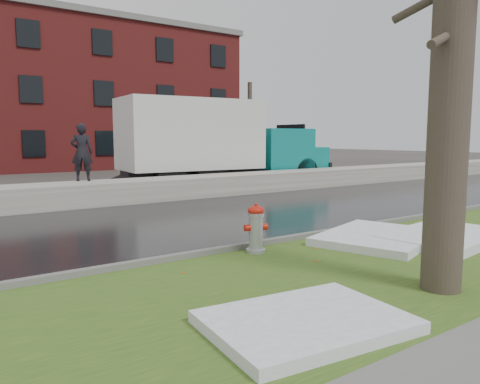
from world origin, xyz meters
TOP-DOWN VIEW (x-y plane):
  - ground at (0.00, 0.00)m, footprint 120.00×120.00m
  - verge at (0.00, -1.25)m, footprint 60.00×4.50m
  - road at (0.00, 4.50)m, footprint 60.00×7.00m
  - parking_lot at (0.00, 13.00)m, footprint 60.00×9.00m
  - curb at (0.00, 1.00)m, footprint 60.00×0.15m
  - snowbank at (0.00, 8.70)m, footprint 60.00×1.60m
  - brick_building at (2.00, 30.00)m, footprint 26.00×12.00m
  - bg_tree_right at (16.00, 24.00)m, footprint 1.40×1.62m
  - fire_hydrant at (-1.25, 0.61)m, footprint 0.46×0.43m
  - tree at (-0.40, -2.61)m, footprint 1.43×1.68m
  - box_truck at (4.75, 11.40)m, footprint 11.47×3.39m
  - worker at (-1.79, 9.30)m, footprint 0.81×0.69m
  - snow_patch_near at (1.42, -0.10)m, footprint 3.09×2.71m
  - snow_patch_far at (-2.91, -2.50)m, footprint 2.37×1.84m
  - snow_patch_side at (2.55, -0.89)m, footprint 3.00×2.14m

SIDE VIEW (x-z plane):
  - ground at x=0.00m, z-range 0.00..0.00m
  - road at x=0.00m, z-range 0.00..0.03m
  - parking_lot at x=0.00m, z-range 0.00..0.03m
  - verge at x=0.00m, z-range 0.00..0.04m
  - curb at x=0.00m, z-range 0.00..0.14m
  - snow_patch_far at x=-2.91m, z-range 0.04..0.18m
  - snow_patch_near at x=1.42m, z-range 0.04..0.20m
  - snow_patch_side at x=2.55m, z-range 0.04..0.22m
  - snowbank at x=0.00m, z-range 0.00..0.75m
  - fire_hydrant at x=-1.25m, z-range 0.07..1.00m
  - worker at x=-1.79m, z-range 0.75..2.64m
  - box_truck at x=4.75m, z-range 0.11..3.90m
  - bg_tree_right at x=16.00m, z-range 0.08..6.58m
  - tree at x=-0.40m, z-range 0.06..6.94m
  - brick_building at x=2.00m, z-range 0.00..10.00m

